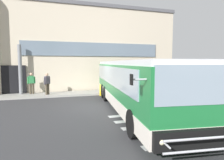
{
  "coord_description": "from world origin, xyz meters",
  "views": [
    {
      "loc": [
        -2.79,
        -11.08,
        2.6
      ],
      "look_at": [
        0.94,
        0.65,
        1.5
      ],
      "focal_mm": 30.81,
      "sensor_mm": 36.0,
      "label": 1
    }
  ],
  "objects_px": {
    "bus_main_foreground": "(134,86)",
    "safety_bollard_yellow": "(101,90)",
    "entry_support_column": "(20,70)",
    "passenger_by_doorway": "(47,83)",
    "passenger_near_column": "(31,82)"
  },
  "relations": [
    {
      "from": "bus_main_foreground",
      "to": "safety_bollard_yellow",
      "type": "height_order",
      "value": "bus_main_foreground"
    },
    {
      "from": "bus_main_foreground",
      "to": "safety_bollard_yellow",
      "type": "distance_m",
      "value": 5.09
    },
    {
      "from": "entry_support_column",
      "to": "bus_main_foreground",
      "type": "distance_m",
      "value": 9.52
    },
    {
      "from": "bus_main_foreground",
      "to": "safety_bollard_yellow",
      "type": "xyz_separation_m",
      "value": [
        -0.63,
        4.97,
        -0.89
      ]
    },
    {
      "from": "bus_main_foreground",
      "to": "safety_bollard_yellow",
      "type": "relative_size",
      "value": 13.64
    },
    {
      "from": "bus_main_foreground",
      "to": "passenger_by_doorway",
      "type": "distance_m",
      "value": 7.48
    },
    {
      "from": "bus_main_foreground",
      "to": "passenger_near_column",
      "type": "distance_m",
      "value": 8.79
    },
    {
      "from": "entry_support_column",
      "to": "safety_bollard_yellow",
      "type": "bearing_deg",
      "value": -16.66
    },
    {
      "from": "entry_support_column",
      "to": "passenger_near_column",
      "type": "height_order",
      "value": "entry_support_column"
    },
    {
      "from": "passenger_near_column",
      "to": "safety_bollard_yellow",
      "type": "xyz_separation_m",
      "value": [
        5.22,
        -1.58,
        -0.66
      ]
    },
    {
      "from": "entry_support_column",
      "to": "passenger_by_doorway",
      "type": "distance_m",
      "value": 2.41
    },
    {
      "from": "passenger_near_column",
      "to": "passenger_by_doorway",
      "type": "xyz_separation_m",
      "value": [
        1.19,
        -0.72,
        -0.03
      ]
    },
    {
      "from": "safety_bollard_yellow",
      "to": "bus_main_foreground",
      "type": "bearing_deg",
      "value": -82.78
    },
    {
      "from": "passenger_by_doorway",
      "to": "entry_support_column",
      "type": "bearing_deg",
      "value": 154.84
    },
    {
      "from": "bus_main_foreground",
      "to": "passenger_by_doorway",
      "type": "relative_size",
      "value": 7.33
    }
  ]
}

